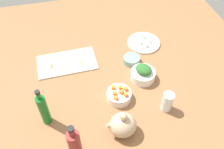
{
  "coord_description": "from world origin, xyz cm",
  "views": [
    {
      "loc": [
        21.04,
        88.36,
        108.68
      ],
      "look_at": [
        0.0,
        0.0,
        8.0
      ],
      "focal_mm": 38.38,
      "sensor_mm": 36.0,
      "label": 1
    }
  ],
  "objects": [
    {
      "name": "dumpling_2",
      "position": [
        19.83,
        -20.64,
        5.4
      ],
      "size": [
        6.41,
        6.56,
        2.81
      ],
      "primitive_type": "pyramid",
      "rotation": [
        0.0,
        0.0,
        2.14
      ],
      "color": "beige",
      "rests_on": "cutting_board"
    },
    {
      "name": "bottle_0",
      "position": [
        25.83,
        39.99,
        13.11
      ],
      "size": [
        5.6,
        5.6,
        24.11
      ],
      "color": "maroon",
      "rests_on": "tabletop"
    },
    {
      "name": "dumpling_1",
      "position": [
        33.63,
        -18.29,
        5.41
      ],
      "size": [
        5.19,
        5.19,
        2.82
      ],
      "primitive_type": "pyramid",
      "rotation": [
        0.0,
        0.0,
        1.2
      ],
      "color": "beige",
      "rests_on": "cutting_board"
    },
    {
      "name": "cutting_board",
      "position": [
        23.89,
        -20.13,
        3.5
      ],
      "size": [
        36.32,
        21.01,
        1.0
      ],
      "primitive_type": "cube",
      "rotation": [
        0.0,
        0.0,
        0.03
      ],
      "color": "white",
      "rests_on": "tabletop"
    },
    {
      "name": "tofu_cube_3",
      "position": [
        -26.07,
        -29.43,
        5.3
      ],
      "size": [
        2.87,
        2.87,
        2.2
      ],
      "primitive_type": "cube",
      "rotation": [
        0.0,
        0.0,
        1.96
      ],
      "color": "white",
      "rests_on": "plate_tofu"
    },
    {
      "name": "carrot_cube_1",
      "position": [
        -1.92,
        11.24,
        8.99
      ],
      "size": [
        1.96,
        1.96,
        1.8
      ],
      "primitive_type": "cube",
      "rotation": [
        0.0,
        0.0,
        0.09
      ],
      "color": "orange",
      "rests_on": "bowl_carrots"
    },
    {
      "name": "carrot_cube_3",
      "position": [
        1.89,
        14.27,
        8.99
      ],
      "size": [
        2.1,
        2.1,
        1.8
      ],
      "primitive_type": "cube",
      "rotation": [
        0.0,
        0.0,
        1.76
      ],
      "color": "orange",
      "rests_on": "bowl_carrots"
    },
    {
      "name": "carrot_cube_5",
      "position": [
        -4.75,
        12.84,
        8.99
      ],
      "size": [
        2.1,
        2.1,
        1.8
      ],
      "primitive_type": "cube",
      "rotation": [
        0.0,
        0.0,
        1.76
      ],
      "color": "orange",
      "rests_on": "bowl_carrots"
    },
    {
      "name": "teapot",
      "position": [
        2.67,
        33.22,
        9.04
      ],
      "size": [
        14.91,
        12.27,
        15.01
      ],
      "color": "tan",
      "rests_on": "tabletop"
    },
    {
      "name": "carrot_cube_2",
      "position": [
        1.61,
        10.11,
        8.99
      ],
      "size": [
        2.15,
        2.15,
        1.8
      ],
      "primitive_type": "cube",
      "rotation": [
        0.0,
        0.0,
        1.35
      ],
      "color": "orange",
      "rests_on": "bowl_carrots"
    },
    {
      "name": "plate_tofu",
      "position": [
        -28.33,
        -26.89,
        3.6
      ],
      "size": [
        21.71,
        21.71,
        1.2
      ],
      "primitive_type": "cylinder",
      "color": "white",
      "rests_on": "tabletop"
    },
    {
      "name": "carrot_cube_4",
      "position": [
        -3.68,
        16.5,
        8.99
      ],
      "size": [
        1.85,
        1.85,
        1.8
      ],
      "primitive_type": "cube",
      "rotation": [
        0.0,
        0.0,
        1.54
      ],
      "color": "orange",
      "rests_on": "bowl_carrots"
    },
    {
      "name": "dumpling_0",
      "position": [
        25.64,
        -24.19,
        5.5
      ],
      "size": [
        6.47,
        6.44,
        3.0
      ],
      "primitive_type": "pyramid",
      "rotation": [
        0.0,
        0.0,
        2.41
      ],
      "color": "beige",
      "rests_on": "cutting_board"
    },
    {
      "name": "tofu_cube_0",
      "position": [
        -25.43,
        -25.73,
        5.3
      ],
      "size": [
        2.81,
        2.81,
        2.2
      ],
      "primitive_type": "cube",
      "rotation": [
        0.0,
        0.0,
        1.91
      ],
      "color": "#F4E0D1",
      "rests_on": "plate_tofu"
    },
    {
      "name": "bowl_greens",
      "position": [
        -17.74,
        2.64,
        5.79
      ],
      "size": [
        14.12,
        14.12,
        5.57
      ],
      "primitive_type": "cylinder",
      "color": "white",
      "rests_on": "tabletop"
    },
    {
      "name": "bowl_carrots",
      "position": [
        -0.62,
        13.56,
        5.55
      ],
      "size": [
        13.25,
        13.25,
        5.09
      ],
      "primitive_type": "cylinder",
      "color": "white",
      "rests_on": "tabletop"
    },
    {
      "name": "chopped_greens_mound",
      "position": [
        -17.74,
        2.64,
        10.72
      ],
      "size": [
        12.15,
        12.39,
        4.28
      ],
      "primitive_type": "ellipsoid",
      "rotation": [
        0.0,
        0.0,
        2.25
      ],
      "color": "#2C682A",
      "rests_on": "bowl_greens"
    },
    {
      "name": "dumpling_4",
      "position": [
        15.71,
        -16.49,
        5.37
      ],
      "size": [
        5.91,
        5.95,
        2.75
      ],
      "primitive_type": "pyramid",
      "rotation": [
        0.0,
        0.0,
        5.31
      ],
      "color": "beige",
      "rests_on": "cutting_board"
    },
    {
      "name": "tofu_cube_4",
      "position": [
        -28.23,
        -22.06,
        5.3
      ],
      "size": [
        2.91,
        2.91,
        2.2
      ],
      "primitive_type": "cube",
      "rotation": [
        0.0,
        0.0,
        0.42
      ],
      "color": "white",
      "rests_on": "plate_tofu"
    },
    {
      "name": "carrot_cube_0",
      "position": [
        1.96,
        17.23,
        8.99
      ],
      "size": [
        2.52,
        2.52,
        1.8
      ],
      "primitive_type": "cube",
      "rotation": [
        0.0,
        0.0,
        0.63
      ],
      "color": "orange",
      "rests_on": "bowl_carrots"
    },
    {
      "name": "dumpling_5",
      "position": [
        31.1,
        -24.15,
        5.26
      ],
      "size": [
        7.1,
        7.23,
        2.51
      ],
      "primitive_type": "pyramid",
      "rotation": [
        0.0,
        0.0,
        2.2
      ],
      "color": "beige",
      "rests_on": "cutting_board"
    },
    {
      "name": "tofu_cube_2",
      "position": [
        -32.15,
        -25.87,
        5.3
      ],
      "size": [
        3.06,
        3.06,
        2.2
      ],
      "primitive_type": "cube",
      "rotation": [
        0.0,
        0.0,
        0.96
      ],
      "color": "white",
      "rests_on": "plate_tofu"
    },
    {
      "name": "dumpling_3",
      "position": [
        27.6,
        -14.57,
        5.21
      ],
      "size": [
        8.03,
        8.03,
        2.41
      ],
      "primitive_type": "pyramid",
      "rotation": [
        0.0,
        0.0,
        4.12
      ],
      "color": "beige",
      "rests_on": "cutting_board"
    },
    {
      "name": "bowl_small_side",
      "position": [
        -15.35,
        -11.9,
        4.94
      ],
      "size": [
        10.22,
        10.22,
        3.87
      ],
      "primitive_type": "cylinder",
      "color": "gray",
      "rests_on": "tabletop"
    },
    {
      "name": "tofu_cube_1",
      "position": [
        -29.38,
        -31.19,
        5.3
      ],
      "size": [
        2.23,
        2.23,
        2.2
      ],
      "primitive_type": "cube",
      "rotation": [
        0.0,
        0.0,
        3.13
      ],
      "color": "white",
      "rests_on": "plate_tofu"
    },
    {
      "name": "tabletop",
      "position": [
        0.0,
        0.0,
        1.5
      ],
      "size": [
        190.0,
        190.0,
        3.0
      ],
      "primitive_type": "cube",
      "color": "#90603C",
      "rests_on": "ground"
    },
    {
      "name": "bottle_1",
      "position": [
        37.88,
        18.76,
        13.12
      ],
      "size": [
        4.54,
        4.54,
        24.03
      ],
      "color": "#186E24",
      "rests_on": "tabletop"
    },
    {
      "name": "drinking_glass_0",
      "position": [
        -22.97,
        25.51,
        8.79
      ],
      "size": [
        5.69,
        5.69,
        11.58
      ],
      "primitive_type": "cylinder",
      "color": "white",
      "rests_on": "tabletop"
    },
    {
      "name": "carrot_cube_6",
      "position": [
        -1.79,
        14.18,
        8.99
      ],
      "size": [
        2.45,
        2.45,
        1.8
      ],
      "primitive_type": "cube",
      "rotation": [
        0.0,
        0.0,
        2.08
      ],
      "color": "orange",
      "rests_on": "bowl_carrots"
    }
  ]
}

